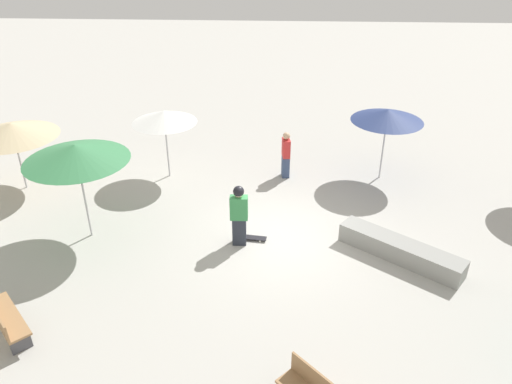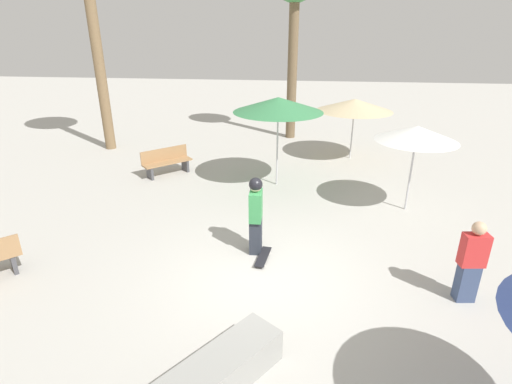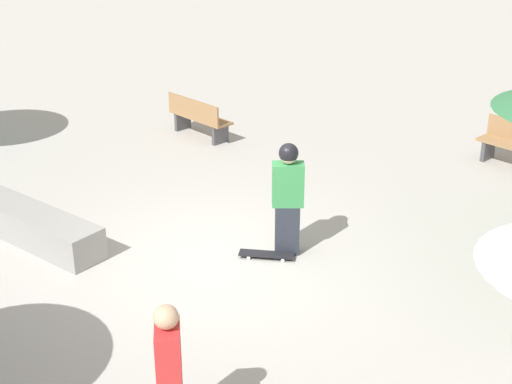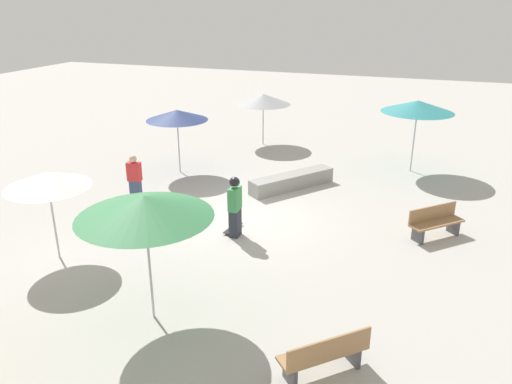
{
  "view_description": "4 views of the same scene",
  "coord_description": "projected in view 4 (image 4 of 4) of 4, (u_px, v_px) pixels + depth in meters",
  "views": [
    {
      "loc": [
        -0.02,
        11.0,
        7.59
      ],
      "look_at": [
        0.55,
        -0.26,
        1.22
      ],
      "focal_mm": 35.0,
      "sensor_mm": 36.0,
      "label": 1
    },
    {
      "loc": [
        -6.47,
        -0.53,
        4.51
      ],
      "look_at": [
        1.32,
        0.37,
        1.23
      ],
      "focal_mm": 28.0,
      "sensor_mm": 36.0,
      "label": 2
    },
    {
      "loc": [
        0.66,
        -8.93,
        5.04
      ],
      "look_at": [
        0.49,
        0.54,
        0.87
      ],
      "focal_mm": 50.0,
      "sensor_mm": 36.0,
      "label": 3
    },
    {
      "loc": [
        12.27,
        4.98,
        6.05
      ],
      "look_at": [
        0.94,
        0.93,
        1.35
      ],
      "focal_mm": 35.0,
      "sensor_mm": 36.0,
      "label": 4
    }
  ],
  "objects": [
    {
      "name": "ground_plane",
      "position": [
        237.0,
        220.0,
        14.53
      ],
      "size": [
        60.0,
        60.0,
        0.0
      ],
      "primitive_type": "plane",
      "color": "#B2AFA8"
    },
    {
      "name": "skater_main",
      "position": [
        235.0,
        205.0,
        13.26
      ],
      "size": [
        0.46,
        0.28,
        1.7
      ],
      "rotation": [
        0.0,
        0.0,
        3.16
      ],
      "color": "#282D38",
      "rests_on": "ground_plane"
    },
    {
      "name": "skateboard",
      "position": [
        233.0,
        228.0,
        13.89
      ],
      "size": [
        0.82,
        0.3,
        0.07
      ],
      "rotation": [
        0.0,
        0.0,
        3.01
      ],
      "color": "black",
      "rests_on": "ground_plane"
    },
    {
      "name": "concrete_ledge",
      "position": [
        292.0,
        181.0,
        16.9
      ],
      "size": [
        2.9,
        2.37,
        0.5
      ],
      "rotation": [
        0.0,
        0.0,
        2.5
      ],
      "color": "gray",
      "rests_on": "ground_plane"
    },
    {
      "name": "bench_near",
      "position": [
        325.0,
        354.0,
        8.43
      ],
      "size": [
        1.42,
        1.46,
        0.85
      ],
      "rotation": [
        0.0,
        0.0,
        2.33
      ],
      "color": "#47474C",
      "rests_on": "ground_plane"
    },
    {
      "name": "bench_far",
      "position": [
        435.0,
        222.0,
        13.38
      ],
      "size": [
        1.44,
        1.45,
        0.85
      ],
      "rotation": [
        0.0,
        0.0,
        5.49
      ],
      "color": "#47474C",
      "rests_on": "ground_plane"
    },
    {
      "name": "shade_umbrella_grey",
      "position": [
        263.0,
        99.0,
        21.38
      ],
      "size": [
        2.38,
        2.38,
        2.21
      ],
      "color": "#B7B7BC",
      "rests_on": "ground_plane"
    },
    {
      "name": "shade_umbrella_teal",
      "position": [
        418.0,
        106.0,
        17.78
      ],
      "size": [
        2.57,
        2.57,
        2.64
      ],
      "color": "#B7B7BC",
      "rests_on": "ground_plane"
    },
    {
      "name": "shade_umbrella_navy",
      "position": [
        177.0,
        115.0,
        17.78
      ],
      "size": [
        2.22,
        2.22,
        2.33
      ],
      "color": "#B7B7BC",
      "rests_on": "ground_plane"
    },
    {
      "name": "shade_umbrella_green",
      "position": [
        144.0,
        207.0,
        9.26
      ],
      "size": [
        2.6,
        2.6,
        2.65
      ],
      "color": "#B7B7BC",
      "rests_on": "ground_plane"
    },
    {
      "name": "shade_umbrella_white",
      "position": [
        47.0,
        180.0,
        11.73
      ],
      "size": [
        2.02,
        2.02,
        2.24
      ],
      "color": "#B7B7BC",
      "rests_on": "ground_plane"
    },
    {
      "name": "bystander_watching",
      "position": [
        135.0,
        179.0,
        15.57
      ],
      "size": [
        0.28,
        0.44,
        1.54
      ],
      "rotation": [
        0.0,
        0.0,
        1.69
      ],
      "color": "#38476B",
      "rests_on": "ground_plane"
    }
  ]
}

